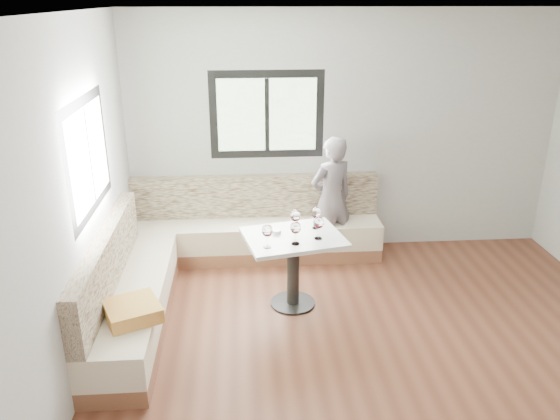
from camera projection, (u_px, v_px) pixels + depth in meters
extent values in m
cube|color=brown|center=(392.00, 371.00, 4.53)|extent=(5.00, 5.00, 0.01)
cube|color=white|center=(425.00, 14.00, 3.51)|extent=(5.00, 5.00, 0.01)
cube|color=#B7B7B2|center=(344.00, 135.00, 6.34)|extent=(5.00, 0.01, 2.80)
cube|color=#B7B7B2|center=(59.00, 225.00, 3.85)|extent=(0.01, 5.00, 2.80)
cube|color=black|center=(267.00, 115.00, 6.18)|extent=(1.30, 0.02, 1.00)
cube|color=black|center=(88.00, 156.00, 4.59)|extent=(0.02, 1.30, 1.00)
cube|color=brown|center=(257.00, 251.00, 6.49)|extent=(2.90, 0.55, 0.16)
cube|color=beige|center=(256.00, 233.00, 6.41)|extent=(2.90, 0.55, 0.29)
cube|color=beige|center=(255.00, 196.00, 6.46)|extent=(2.90, 0.14, 0.50)
cube|color=brown|center=(137.00, 319.00, 5.12)|extent=(0.55, 2.25, 0.16)
cube|color=beige|center=(134.00, 298.00, 5.03)|extent=(0.55, 2.25, 0.29)
cube|color=beige|center=(107.00, 261.00, 4.87)|extent=(0.14, 2.25, 0.50)
cube|color=gold|center=(133.00, 311.00, 4.45)|extent=(0.55, 0.55, 0.12)
cylinder|color=black|center=(293.00, 303.00, 5.52)|extent=(0.45, 0.45, 0.02)
cylinder|color=black|center=(293.00, 272.00, 5.39)|extent=(0.12, 0.12, 0.71)
cube|color=silver|center=(293.00, 238.00, 5.26)|extent=(1.05, 0.89, 0.04)
imported|color=slate|center=(331.00, 199.00, 6.26)|extent=(0.63, 0.53, 1.47)
cylinder|color=white|center=(277.00, 232.00, 5.30)|extent=(0.09, 0.09, 0.04)
sphere|color=black|center=(278.00, 230.00, 5.30)|extent=(0.02, 0.02, 0.02)
sphere|color=black|center=(275.00, 230.00, 5.30)|extent=(0.02, 0.02, 0.02)
sphere|color=black|center=(277.00, 231.00, 5.28)|extent=(0.02, 0.02, 0.02)
cylinder|color=white|center=(267.00, 247.00, 5.01)|extent=(0.07, 0.07, 0.01)
cylinder|color=white|center=(267.00, 242.00, 4.99)|extent=(0.01, 0.01, 0.10)
ellipsoid|color=white|center=(267.00, 231.00, 4.95)|extent=(0.10, 0.10, 0.12)
cylinder|color=#46070C|center=(267.00, 234.00, 4.96)|extent=(0.07, 0.07, 0.03)
cylinder|color=white|center=(295.00, 244.00, 5.07)|extent=(0.07, 0.07, 0.01)
cylinder|color=white|center=(295.00, 238.00, 5.05)|extent=(0.01, 0.01, 0.10)
ellipsoid|color=white|center=(296.00, 228.00, 5.02)|extent=(0.10, 0.10, 0.12)
cylinder|color=#46070C|center=(296.00, 231.00, 5.03)|extent=(0.07, 0.07, 0.03)
cylinder|color=white|center=(318.00, 238.00, 5.18)|extent=(0.07, 0.07, 0.01)
cylinder|color=white|center=(318.00, 233.00, 5.16)|extent=(0.01, 0.01, 0.10)
ellipsoid|color=white|center=(318.00, 223.00, 5.12)|extent=(0.10, 0.10, 0.12)
cylinder|color=#46070C|center=(318.00, 226.00, 5.14)|extent=(0.07, 0.07, 0.03)
cylinder|color=white|center=(295.00, 231.00, 5.34)|extent=(0.07, 0.07, 0.01)
cylinder|color=white|center=(295.00, 226.00, 5.32)|extent=(0.01, 0.01, 0.10)
ellipsoid|color=white|center=(295.00, 216.00, 5.28)|extent=(0.10, 0.10, 0.12)
cylinder|color=#46070C|center=(295.00, 219.00, 5.29)|extent=(0.07, 0.07, 0.03)
cylinder|color=white|center=(316.00, 228.00, 5.42)|extent=(0.07, 0.07, 0.01)
cylinder|color=white|center=(316.00, 223.00, 5.40)|extent=(0.01, 0.01, 0.10)
ellipsoid|color=white|center=(316.00, 213.00, 5.36)|extent=(0.10, 0.10, 0.12)
cylinder|color=#46070C|center=(316.00, 215.00, 5.37)|extent=(0.07, 0.07, 0.03)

